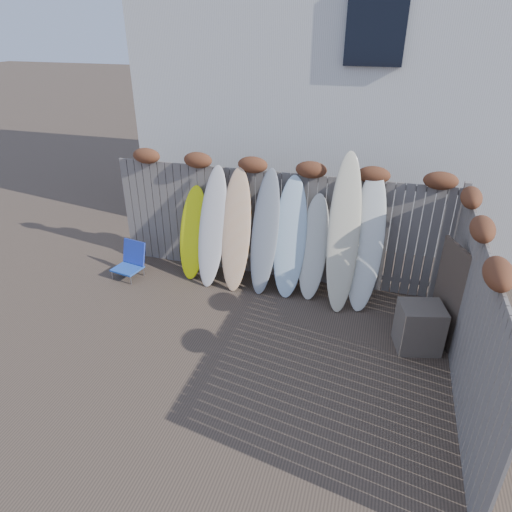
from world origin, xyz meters
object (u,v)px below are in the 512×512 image
(wooden_crate, at_px, (419,327))
(surfboard_0, at_px, (193,233))
(lattice_panel, at_px, (454,302))
(beach_chair, at_px, (131,260))

(wooden_crate, xyz_separation_m, surfboard_0, (-3.97, 1.11, 0.48))
(lattice_panel, height_order, surfboard_0, surfboard_0)
(wooden_crate, bearing_deg, surfboard_0, 164.33)
(surfboard_0, bearing_deg, beach_chair, -158.09)
(wooden_crate, xyz_separation_m, lattice_panel, (0.40, 0.12, 0.43))
(surfboard_0, bearing_deg, wooden_crate, -12.88)
(beach_chair, xyz_separation_m, lattice_panel, (5.50, -0.60, 0.49))
(lattice_panel, bearing_deg, beach_chair, 151.42)
(wooden_crate, distance_m, surfboard_0, 4.15)
(beach_chair, distance_m, surfboard_0, 1.31)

